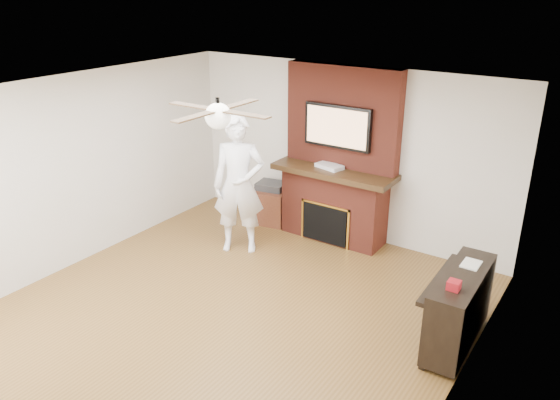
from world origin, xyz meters
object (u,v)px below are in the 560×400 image
Objects in this scene: side_table at (272,203)px; fireplace at (337,173)px; piano at (459,307)px; person at (239,185)px.

fireplace is at bearing -6.63° from side_table.
piano reaches higher than side_table.
piano is (2.30, -1.59, -0.55)m from fireplace.
person reaches higher than piano.
side_table is (-0.19, 1.05, -0.67)m from person.
side_table is (-1.10, -0.07, -0.70)m from fireplace.
fireplace is 1.97× the size of piano.
piano is at bearing -34.23° from side_table.
fireplace reaches higher than side_table.
fireplace is 3.88× the size of side_table.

